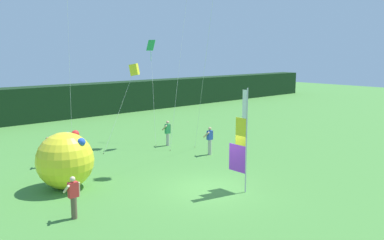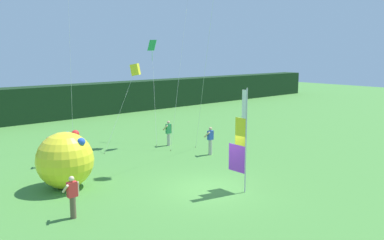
{
  "view_description": "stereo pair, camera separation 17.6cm",
  "coord_description": "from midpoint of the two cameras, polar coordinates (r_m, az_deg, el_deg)",
  "views": [
    {
      "loc": [
        -12.27,
        -12.44,
        6.15
      ],
      "look_at": [
        0.88,
        2.22,
        2.82
      ],
      "focal_mm": 37.6,
      "sensor_mm": 36.0,
      "label": 1
    },
    {
      "loc": [
        -12.14,
        -12.56,
        6.15
      ],
      "look_at": [
        0.88,
        2.22,
        2.82
      ],
      "focal_mm": 37.6,
      "sensor_mm": 36.0,
      "label": 2
    }
  ],
  "objects": [
    {
      "name": "kite_green_diamond_4",
      "position": [
        28.78,
        -6.0,
        9.74
      ],
      "size": [
        1.75,
        2.75,
        7.01
      ],
      "color": "brown",
      "rests_on": "ground"
    },
    {
      "name": "person_far_right",
      "position": [
        24.31,
        2.32,
        -2.84
      ],
      "size": [
        0.55,
        0.48,
        1.7
      ],
      "color": "#B7B2A3",
      "rests_on": "ground"
    },
    {
      "name": "kite_yellow_box_1",
      "position": [
        26.63,
        -8.38,
        7.05
      ],
      "size": [
        3.28,
        1.15,
        5.43
      ],
      "color": "brown",
      "rests_on": "ground"
    },
    {
      "name": "person_far_left",
      "position": [
        15.81,
        -16.79,
        -10.31
      ],
      "size": [
        0.55,
        0.48,
        1.64
      ],
      "color": "brown",
      "rests_on": "ground"
    },
    {
      "name": "inflatable_balloon",
      "position": [
        19.21,
        -17.8,
        -5.47
      ],
      "size": [
        2.59,
        2.59,
        2.59
      ],
      "color": "yellow",
      "rests_on": "ground"
    },
    {
      "name": "person_mid_field",
      "position": [
        26.71,
        -3.66,
        -1.77
      ],
      "size": [
        0.55,
        0.48,
        1.67
      ],
      "color": "#B7B2A3",
      "rests_on": "ground"
    },
    {
      "name": "person_near_banner",
      "position": [
        23.19,
        -19.93,
        -4.14
      ],
      "size": [
        0.55,
        0.48,
        1.63
      ],
      "color": "#B7B2A3",
      "rests_on": "ground"
    },
    {
      "name": "banner_flag",
      "position": [
        17.87,
        6.72,
        -3.14
      ],
      "size": [
        0.06,
        1.03,
        4.64
      ],
      "color": "#B7B7BC",
      "rests_on": "ground"
    },
    {
      "name": "ground_plane",
      "position": [
        18.53,
        2.32,
        -9.79
      ],
      "size": [
        120.0,
        120.0,
        0.0
      ],
      "primitive_type": "plane",
      "color": "#478438"
    },
    {
      "name": "folding_chair",
      "position": [
        22.74,
        -17.99,
        -5.23
      ],
      "size": [
        0.51,
        0.51,
        0.89
      ],
      "color": "#BCBCC1",
      "rests_on": "ground"
    },
    {
      "name": "distant_treeline",
      "position": [
        38.31,
        -23.01,
        1.95
      ],
      "size": [
        80.0,
        2.4,
        3.1
      ],
      "primitive_type": "cube",
      "color": "black",
      "rests_on": "ground"
    }
  ]
}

